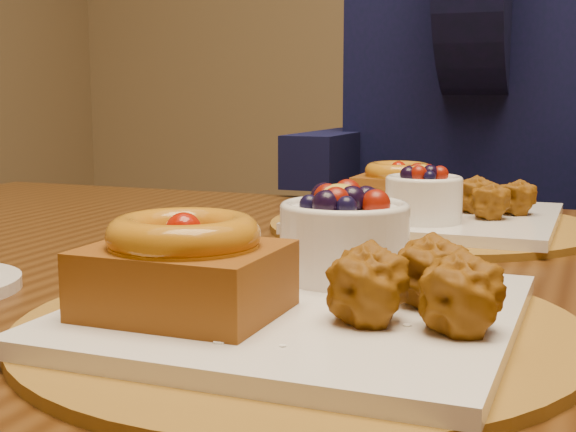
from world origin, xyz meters
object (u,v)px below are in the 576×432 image
object	(u,v)px
place_setting_near	(298,288)
place_setting_far	(429,211)
dining_table	(382,347)
diner	(485,78)

from	to	relation	value
place_setting_near	place_setting_far	xyz separation A→B (m)	(0.00, 0.43, -0.01)
dining_table	place_setting_far	size ratio (longest dim) A/B	4.21
place_setting_near	diner	size ratio (longest dim) A/B	0.43
place_setting_near	place_setting_far	distance (m)	0.43
diner	place_setting_far	bearing A→B (deg)	-74.41
place_setting_near	place_setting_far	bearing A→B (deg)	89.82
diner	dining_table	bearing A→B (deg)	-74.49
place_setting_far	diner	world-z (taller)	diner
place_setting_far	dining_table	bearing A→B (deg)	-89.40
dining_table	place_setting_near	size ratio (longest dim) A/B	4.21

